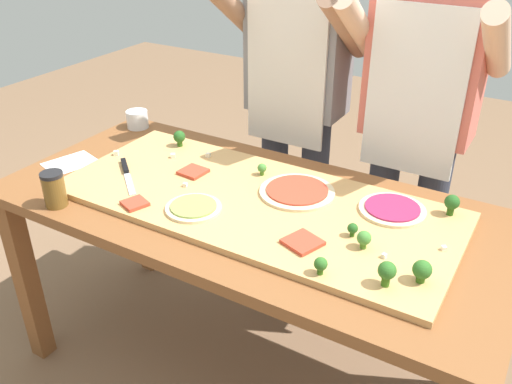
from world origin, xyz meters
TOP-DOWN VIEW (x-y plane):
  - ground_plane at (0.00, 0.00)m, footprint 8.00×8.00m
  - prep_table at (0.00, 0.00)m, footprint 1.74×0.82m
  - cutting_board at (0.02, -0.00)m, footprint 1.34×0.58m
  - chefs_knife at (-0.48, -0.07)m, footprint 0.22×0.19m
  - pizza_whole_pesto_green at (-0.11, -0.16)m, footprint 0.18×0.18m
  - pizza_whole_beet_magenta at (0.44, 0.16)m, footprint 0.21×0.21m
  - pizza_whole_tomato_red at (0.13, 0.11)m, footprint 0.26×0.26m
  - pizza_slice_far_right at (0.28, -0.15)m, footprint 0.12×0.12m
  - pizza_slice_near_right at (-0.27, 0.05)m, footprint 0.09×0.09m
  - pizza_slice_center at (-0.29, -0.23)m, footprint 0.10×0.10m
  - broccoli_floret_center_left at (0.44, -0.08)m, footprint 0.04×0.04m
  - broccoli_floret_front_left at (-0.45, 0.22)m, footprint 0.05×0.05m
  - broccoli_floret_front_mid at (0.55, -0.21)m, footprint 0.05×0.05m
  - broccoli_floret_back_right at (0.38, -0.26)m, footprint 0.04×0.04m
  - broccoli_floret_center_right at (0.61, 0.23)m, footprint 0.05×0.05m
  - broccoli_floret_front_right at (0.39, -0.04)m, footprint 0.03×0.03m
  - broccoli_floret_back_mid at (0.62, -0.15)m, footprint 0.05×0.05m
  - broccoli_floret_back_left at (-0.04, 0.16)m, footprint 0.03×0.03m
  - cheese_crumble_a at (-0.23, -0.05)m, footprint 0.02×0.02m
  - cheese_crumble_b at (0.64, 0.02)m, footprint 0.02×0.02m
  - cheese_crumble_c at (0.50, -0.10)m, footprint 0.02×0.02m
  - cheese_crumble_d at (-0.41, 0.12)m, footprint 0.02×0.02m
  - cheese_crumble_e at (-0.30, 0.19)m, footprint 0.02×0.02m
  - cheese_crumble_f at (-0.61, 0.02)m, footprint 0.02×0.02m
  - flour_cup at (-0.77, 0.32)m, footprint 0.09×0.09m
  - sauce_jar at (-0.54, -0.34)m, footprint 0.07×0.07m
  - recipe_note at (-0.75, -0.09)m, footprint 0.19×0.22m
  - cook_left at (-0.14, 0.61)m, footprint 0.54×0.39m
  - cook_right at (0.37, 0.61)m, footprint 0.54×0.39m

SIDE VIEW (x-z plane):
  - ground_plane at x=0.00m, z-range 0.00..0.00m
  - prep_table at x=0.00m, z-range 0.29..1.09m
  - recipe_note at x=-0.75m, z-range 0.79..0.80m
  - cutting_board at x=0.02m, z-range 0.79..0.82m
  - pizza_slice_far_right at x=0.28m, z-range 0.82..0.83m
  - pizza_slice_near_right at x=-0.27m, z-range 0.82..0.83m
  - pizza_slice_center at x=-0.29m, z-range 0.82..0.83m
  - chefs_knife at x=-0.48m, z-range 0.81..0.83m
  - cheese_crumble_c at x=0.50m, z-range 0.82..0.83m
  - cheese_crumble_b at x=0.64m, z-range 0.82..0.83m
  - cheese_crumble_a at x=-0.23m, z-range 0.82..0.83m
  - pizza_whole_pesto_green at x=-0.11m, z-range 0.81..0.83m
  - pizza_whole_tomato_red at x=0.13m, z-range 0.81..0.83m
  - pizza_whole_beet_magenta at x=0.44m, z-range 0.81..0.83m
  - cheese_crumble_e at x=-0.30m, z-range 0.82..0.83m
  - cheese_crumble_d at x=-0.41m, z-range 0.82..0.83m
  - cheese_crumble_f at x=-0.61m, z-range 0.82..0.83m
  - flour_cup at x=-0.77m, z-range 0.79..0.87m
  - broccoli_floret_front_right at x=0.39m, z-range 0.82..0.86m
  - broccoli_floret_back_left at x=-0.04m, z-range 0.82..0.86m
  - broccoli_floret_back_right at x=0.38m, z-range 0.82..0.87m
  - broccoli_floret_center_left at x=0.44m, z-range 0.82..0.88m
  - broccoli_floret_back_mid at x=0.62m, z-range 0.82..0.88m
  - broccoli_floret_front_left at x=-0.45m, z-range 0.82..0.89m
  - sauce_jar at x=-0.54m, z-range 0.79..0.92m
  - broccoli_floret_center_right at x=0.61m, z-range 0.82..0.89m
  - broccoli_floret_front_mid at x=0.55m, z-range 0.82..0.90m
  - cook_left at x=-0.14m, z-range 0.16..1.83m
  - cook_right at x=0.37m, z-range 0.16..1.83m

